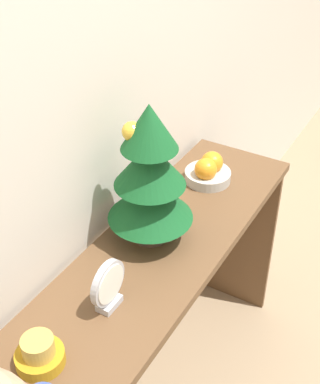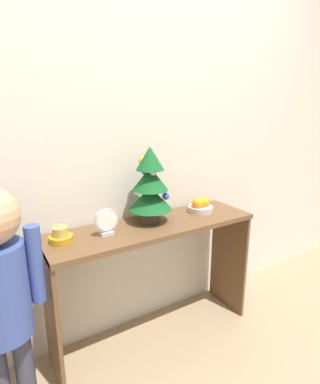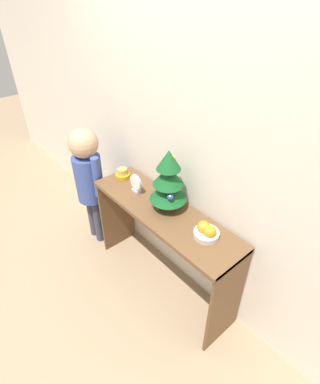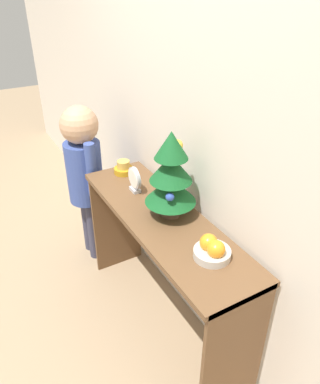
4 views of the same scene
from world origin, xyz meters
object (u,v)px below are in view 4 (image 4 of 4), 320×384
object	(u,v)px
mini_tree	(171,176)
fruit_bowl	(212,250)
singing_bowl	(124,168)
child_figure	(84,166)
desk_clock	(134,180)

from	to	relation	value
mini_tree	fruit_bowl	world-z (taller)	mini_tree
singing_bowl	child_figure	size ratio (longest dim) A/B	0.10
fruit_bowl	singing_bowl	world-z (taller)	fruit_bowl
child_figure	fruit_bowl	bearing A→B (deg)	7.41
fruit_bowl	child_figure	distance (m)	1.24
singing_bowl	desk_clock	bearing A→B (deg)	-9.46
singing_bowl	mini_tree	bearing A→B (deg)	1.66
singing_bowl	desk_clock	distance (m)	0.24
singing_bowl	child_figure	world-z (taller)	child_figure
fruit_bowl	desk_clock	bearing A→B (deg)	-176.57
mini_tree	fruit_bowl	size ratio (longest dim) A/B	2.76
fruit_bowl	child_figure	bearing A→B (deg)	-172.59
child_figure	singing_bowl	bearing A→B (deg)	27.06
fruit_bowl	singing_bowl	xyz separation A→B (m)	(-0.92, -0.00, -0.01)
mini_tree	fruit_bowl	distance (m)	0.42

